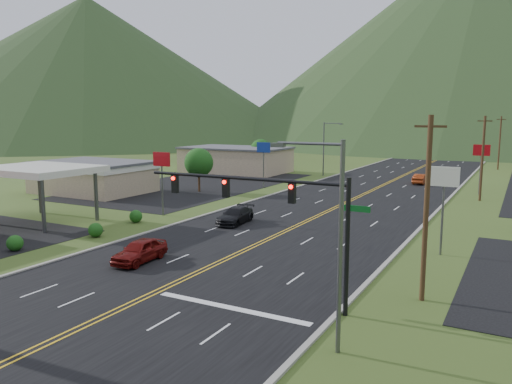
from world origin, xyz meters
The scene contains 21 objects.
traffic_signal centered at (6.48, 14.00, 5.33)m, with size 13.10×0.43×7.00m.
streetlight_east centered at (11.18, 10.00, 5.18)m, with size 3.28×0.25×9.00m.
streetlight_west centered at (-11.68, 70.00, 5.18)m, with size 3.28×0.25×9.00m.
gas_canopy centered at (-22.00, 22.00, 4.87)m, with size 10.00×8.00×5.30m.
building_west_mid centered at (-32.00, 38.00, 2.27)m, with size 14.40×10.40×4.10m.
building_west_far centered at (-28.00, 68.00, 2.26)m, with size 18.40×11.40×4.50m.
pole_sign_west_a centered at (-14.00, 30.00, 5.05)m, with size 2.00×0.18×6.40m.
pole_sign_west_b centered at (-14.00, 52.00, 5.05)m, with size 2.00×0.18×6.40m.
pole_sign_east_a centered at (13.00, 28.00, 5.05)m, with size 2.00×0.18×6.40m.
pole_sign_east_b centered at (13.00, 60.00, 5.05)m, with size 2.00×0.18×6.40m.
tree_west_a centered at (-20.00, 45.00, 3.89)m, with size 3.84×3.84×5.82m.
tree_west_b centered at (-25.00, 72.00, 3.89)m, with size 3.84×3.84×5.82m.
utility_pole_a centered at (13.50, 18.00, 5.13)m, with size 1.60×0.28×10.00m.
utility_pole_b centered at (13.50, 55.00, 5.13)m, with size 1.60×0.28×10.00m.
utility_pole_c centered at (13.50, 95.00, 5.13)m, with size 1.60×0.28×10.00m.
utility_pole_d centered at (13.50, 135.00, 5.13)m, with size 1.60×0.28×10.00m.
mountain_n centered at (0.00, 220.00, 42.50)m, with size 220.00×220.00×85.00m, color #1D3417.
mountain_nw centered at (-148.49, 148.49, 30.00)m, with size 190.00×190.00×60.00m, color #1D3417.
car_red_near centered at (-4.85, 16.18, 0.78)m, with size 1.84×4.58×1.56m, color #630D0B.
car_dark_mid centered at (-5.48, 30.01, 0.74)m, with size 2.06×5.08×1.47m, color black.
car_red_far centered at (4.52, 66.92, 0.74)m, with size 1.57×4.50×1.48m, color maroon.
Camera 1 is at (17.92, -9.15, 9.90)m, focal length 35.00 mm.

